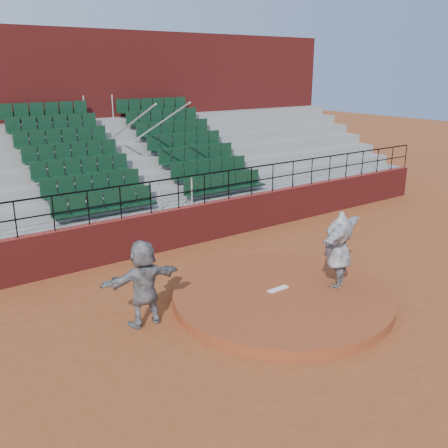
% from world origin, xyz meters
% --- Properties ---
extents(ground, '(90.00, 90.00, 0.00)m').
position_xyz_m(ground, '(0.00, 0.00, 0.00)').
color(ground, brown).
rests_on(ground, ground).
extents(pitchers_mound, '(5.50, 5.50, 0.25)m').
position_xyz_m(pitchers_mound, '(0.00, 0.00, 0.12)').
color(pitchers_mound, brown).
rests_on(pitchers_mound, ground).
extents(pitching_rubber, '(0.60, 0.15, 0.03)m').
position_xyz_m(pitching_rubber, '(0.00, 0.15, 0.27)').
color(pitching_rubber, white).
rests_on(pitching_rubber, pitchers_mound).
extents(boundary_wall, '(24.00, 0.30, 1.30)m').
position_xyz_m(boundary_wall, '(0.00, 5.00, 0.65)').
color(boundary_wall, maroon).
rests_on(boundary_wall, ground).
extents(wall_railing, '(24.04, 0.05, 1.03)m').
position_xyz_m(wall_railing, '(0.00, 5.00, 2.03)').
color(wall_railing, black).
rests_on(wall_railing, boundary_wall).
extents(seating_deck, '(24.00, 5.97, 4.63)m').
position_xyz_m(seating_deck, '(0.00, 8.65, 1.44)').
color(seating_deck, gray).
rests_on(seating_deck, ground).
extents(press_box_facade, '(24.00, 3.00, 7.10)m').
position_xyz_m(press_box_facade, '(0.00, 12.60, 3.55)').
color(press_box_facade, maroon).
rests_on(press_box_facade, ground).
extents(pitcher, '(2.54, 1.61, 2.01)m').
position_xyz_m(pitcher, '(1.34, -0.56, 1.26)').
color(pitcher, black).
rests_on(pitcher, pitchers_mound).
extents(fielder, '(1.91, 0.69, 2.03)m').
position_xyz_m(fielder, '(-3.34, 0.96, 1.01)').
color(fielder, black).
rests_on(fielder, ground).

